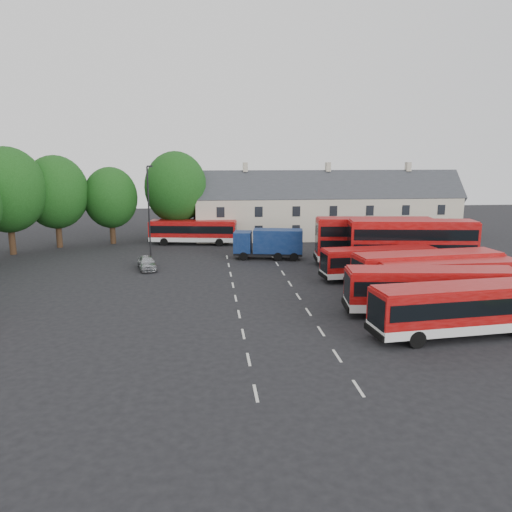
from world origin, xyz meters
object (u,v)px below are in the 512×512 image
(silver_car, at_px, (147,263))
(box_truck, at_px, (269,242))
(bus_dd_south, at_px, (411,242))
(bus_row_a, at_px, (464,306))
(lamppost, at_px, (149,208))

(silver_car, bearing_deg, box_truck, 3.83)
(bus_dd_south, relative_size, silver_car, 3.07)
(bus_row_a, relative_size, bus_dd_south, 0.97)
(bus_row_a, distance_m, silver_car, 29.87)
(bus_row_a, relative_size, box_truck, 1.55)
(bus_dd_south, bearing_deg, box_truck, 159.99)
(bus_dd_south, bearing_deg, lamppost, 166.88)
(silver_car, height_order, lamppost, lamppost)
(bus_dd_south, height_order, lamppost, lamppost)
(box_truck, bearing_deg, silver_car, -153.24)
(bus_dd_south, height_order, box_truck, bus_dd_south)
(bus_dd_south, bearing_deg, silver_car, -179.09)
(lamppost, bearing_deg, bus_dd_south, -20.56)
(silver_car, bearing_deg, bus_row_a, -56.69)
(bus_dd_south, distance_m, silver_car, 25.83)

